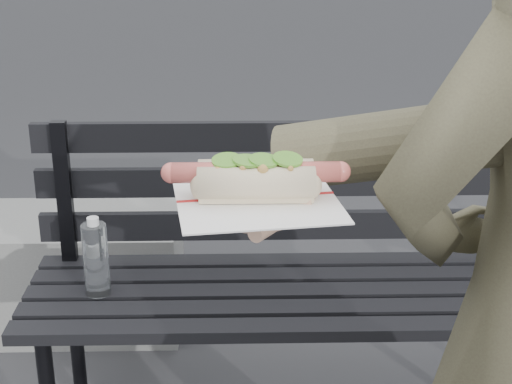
% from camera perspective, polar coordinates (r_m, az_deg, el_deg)
% --- Properties ---
extents(park_bench, '(1.50, 0.44, 0.88)m').
position_cam_1_polar(park_bench, '(2.10, 3.74, -5.07)').
color(park_bench, black).
rests_on(park_bench, ground).
extents(concrete_block, '(1.20, 0.40, 0.40)m').
position_cam_1_polar(concrete_block, '(2.89, -17.56, -5.58)').
color(concrete_block, slate).
rests_on(concrete_block, ground).
extents(held_hotdog, '(0.64, 0.30, 0.20)m').
position_cam_1_polar(held_hotdog, '(1.00, 11.63, 3.04)').
color(held_hotdog, '#443D2D').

